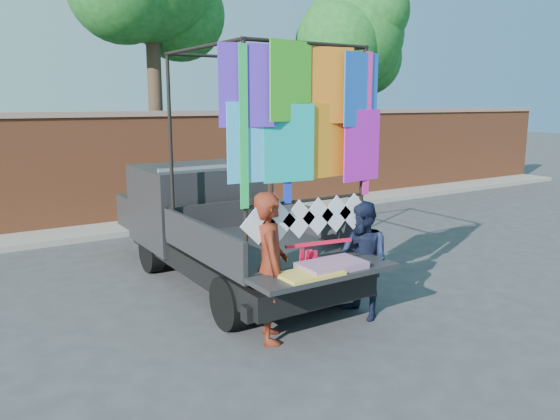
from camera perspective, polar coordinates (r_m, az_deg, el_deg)
ground at (r=7.41m, az=3.05°, el=-11.14°), size 90.00×90.00×0.00m
brick_wall at (r=13.26m, az=-14.88°, el=4.38°), size 30.00×0.45×2.61m
curb at (r=12.81m, az=-13.63°, el=-1.53°), size 30.00×1.20×0.12m
tree_right at (r=17.99m, az=7.79°, el=17.29°), size 4.20×3.30×6.62m
pickup_truck at (r=9.05m, az=-7.21°, el=-1.21°), size 2.21×5.56×3.50m
woman at (r=6.45m, az=-1.05°, el=-6.02°), size 0.66×0.78×1.81m
man at (r=7.24m, az=8.63°, el=-5.23°), size 0.61×0.77×1.56m
streamer_bundle at (r=6.73m, az=3.46°, el=-5.12°), size 0.90×0.19×0.63m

